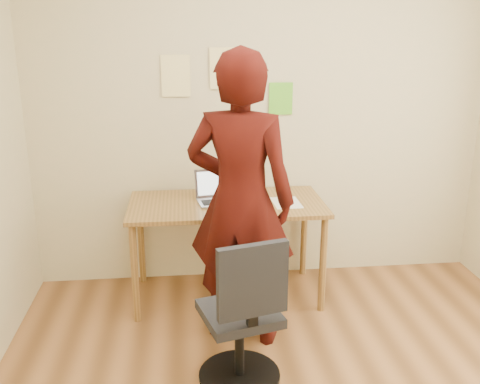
{
  "coord_description": "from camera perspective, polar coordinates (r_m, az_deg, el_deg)",
  "views": [
    {
      "loc": [
        -0.6,
        -2.26,
        1.95
      ],
      "look_at": [
        -0.25,
        0.95,
        0.95
      ],
      "focal_mm": 40.0,
      "sensor_mm": 36.0,
      "label": 1
    }
  ],
  "objects": [
    {
      "name": "laptop",
      "position": [
        3.87,
        -2.4,
        -0.26
      ],
      "size": [
        0.34,
        0.31,
        0.22
      ],
      "rotation": [
        0.0,
        0.0,
        0.16
      ],
      "color": "#A9A9B0",
      "rests_on": "desk"
    },
    {
      "name": "room",
      "position": [
        2.41,
        8.39,
        2.59
      ],
      "size": [
        3.58,
        3.58,
        2.78
      ],
      "color": "brown",
      "rests_on": "ground"
    },
    {
      "name": "person",
      "position": [
        3.28,
        0.04,
        -0.98
      ],
      "size": [
        0.78,
        0.64,
        1.85
      ],
      "primitive_type": "imported",
      "rotation": [
        0.0,
        0.0,
        2.81
      ],
      "color": "#320A06",
      "rests_on": "ground"
    },
    {
      "name": "wall_note_left",
      "position": [
        4.01,
        -6.87,
        12.2
      ],
      "size": [
        0.21,
        0.0,
        0.3
      ],
      "primitive_type": "cube",
      "color": "#FFEA98",
      "rests_on": "room"
    },
    {
      "name": "office_chair",
      "position": [
        3.03,
        0.35,
        -13.83
      ],
      "size": [
        0.49,
        0.5,
        0.91
      ],
      "rotation": [
        0.0,
        0.0,
        0.26
      ],
      "color": "black",
      "rests_on": "ground"
    },
    {
      "name": "paper_sheet",
      "position": [
        3.86,
        4.98,
        -1.13
      ],
      "size": [
        0.2,
        0.28,
        0.0
      ],
      "primitive_type": "cube",
      "rotation": [
        0.0,
        0.0,
        0.04
      ],
      "color": "white",
      "rests_on": "desk"
    },
    {
      "name": "wall_note_right",
      "position": [
        4.1,
        4.37,
        9.9
      ],
      "size": [
        0.18,
        0.0,
        0.24
      ],
      "primitive_type": "cube",
      "color": "#62C52C",
      "rests_on": "room"
    },
    {
      "name": "wall_note_mid",
      "position": [
        4.02,
        -1.72,
        13.04
      ],
      "size": [
        0.21,
        0.0,
        0.3
      ],
      "primitive_type": "cube",
      "color": "#FFEA98",
      "rests_on": "room"
    },
    {
      "name": "phone",
      "position": [
        3.67,
        1.77,
        -1.98
      ],
      "size": [
        0.06,
        0.11,
        0.01
      ],
      "rotation": [
        0.0,
        0.0,
        -0.01
      ],
      "color": "black",
      "rests_on": "desk"
    },
    {
      "name": "desk",
      "position": [
        3.88,
        -1.44,
        -2.34
      ],
      "size": [
        1.4,
        0.7,
        0.74
      ],
      "color": "olive",
      "rests_on": "ground"
    }
  ]
}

